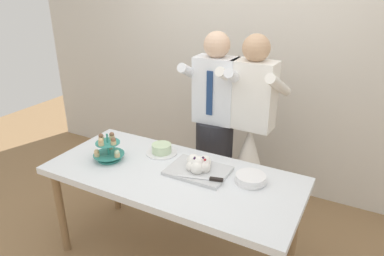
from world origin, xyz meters
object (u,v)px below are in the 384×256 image
Objects in this scene: plate_stack at (251,179)px; round_cake at (162,149)px; cupcake_stand at (108,149)px; main_cake_tray at (198,167)px; dessert_table at (172,182)px; person_bride at (248,164)px; person_groom at (214,139)px.

round_cake reaches higher than plate_stack.
plate_stack is (1.04, 0.20, -0.06)m from cupcake_stand.
dessert_table is at bearing -148.22° from main_cake_tray.
dessert_table is 0.54m from cupcake_stand.
person_bride is at bearing 75.29° from main_cake_tray.
plate_stack is at bearing 10.62° from cupcake_stand.
person_bride is at bearing 2.28° from person_groom.
main_cake_tray is (0.67, 0.15, -0.04)m from cupcake_stand.
cupcake_stand is at bearing -137.55° from person_bride.
dessert_table is 4.17× the size of main_cake_tray.
cupcake_stand is 0.40m from round_cake.
cupcake_stand reaches higher than round_cake.
main_cake_tray is 0.37m from plate_stack.
plate_stack is 0.13× the size of person_groom.
person_bride is (0.54, 0.49, -0.23)m from round_cake.
plate_stack is (0.37, 0.04, -0.01)m from main_cake_tray.
dessert_table is 0.55m from plate_stack.
plate_stack is at bearing 6.62° from main_cake_tray.
dessert_table is 0.22m from main_cake_tray.
person_groom is at bearing 55.20° from cupcake_stand.
cupcake_stand is 0.69m from main_cake_tray.
round_cake is at bearing -115.50° from person_groom.
person_groom is at bearing 104.30° from main_cake_tray.
person_bride is (0.84, 0.76, -0.28)m from cupcake_stand.
person_groom is at bearing -177.72° from person_bride.
cupcake_stand is at bearing -173.91° from dessert_table.
cupcake_stand is 1.17m from person_bride.
cupcake_stand is at bearing -167.24° from main_cake_tray.
person_bride is (0.31, 0.01, -0.16)m from person_groom.
person_groom reaches higher than main_cake_tray.
dessert_table is 7.50× the size of round_cake.
dessert_table is at bearing -90.42° from person_groom.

